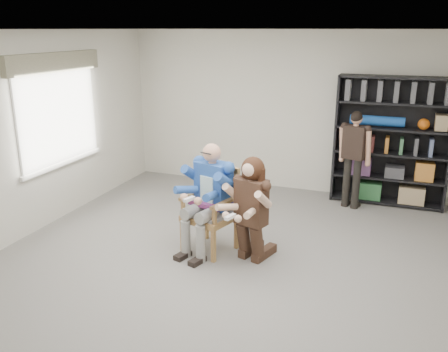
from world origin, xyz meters
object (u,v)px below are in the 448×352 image
at_px(kneeling_woman, 250,212).
at_px(armchair, 210,210).
at_px(standing_man, 353,160).
at_px(seated_man, 209,198).
at_px(bookshelf, 391,142).

bearing_deg(kneeling_woman, armchair, -174.75).
relative_size(armchair, standing_man, 0.70).
height_order(armchair, standing_man, standing_man).
height_order(seated_man, standing_man, standing_man).
xyz_separation_m(kneeling_woman, bookshelf, (1.53, 2.79, 0.39)).
height_order(armchair, seated_man, seated_man).
bearing_deg(standing_man, kneeling_woman, -94.66).
xyz_separation_m(armchair, kneeling_woman, (0.58, -0.12, 0.11)).
bearing_deg(bookshelf, kneeling_woman, -118.70).
distance_m(armchair, bookshelf, 3.43).
bearing_deg(standing_man, bookshelf, 55.51).
xyz_separation_m(seated_man, standing_man, (1.57, 2.25, 0.07)).
bearing_deg(seated_man, armchair, 0.00).
relative_size(armchair, kneeling_woman, 0.84).
distance_m(armchair, standing_man, 2.75).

